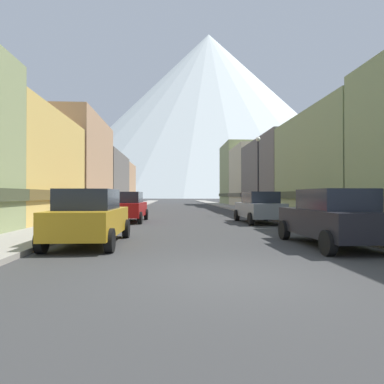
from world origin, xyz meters
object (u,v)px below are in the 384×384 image
(car_left_0, at_px, (90,217))
(potted_plant_0, at_px, (306,212))
(pedestrian_1, at_px, (118,203))
(parking_meter_near, at_px, (349,210))
(potted_plant_1, at_px, (349,217))
(car_left_1, at_px, (128,207))
(potted_plant_2, at_px, (90,208))
(car_right_1, at_px, (259,207))
(pedestrian_0, at_px, (379,215))
(car_right_0, at_px, (332,217))
(streetlamp_right, at_px, (258,163))

(car_left_0, height_order, potted_plant_0, car_left_0)
(potted_plant_0, distance_m, pedestrian_1, 17.77)
(parking_meter_near, bearing_deg, potted_plant_1, 62.38)
(car_left_1, height_order, potted_plant_0, car_left_1)
(car_left_0, relative_size, potted_plant_2, 4.58)
(potted_plant_1, height_order, pedestrian_1, pedestrian_1)
(car_right_1, distance_m, potted_plant_2, 12.08)
(potted_plant_2, xyz_separation_m, pedestrian_0, (13.25, -12.75, 0.23))
(car_left_0, height_order, potted_plant_1, car_left_0)
(car_left_0, height_order, car_left_1, same)
(car_right_1, distance_m, parking_meter_near, 6.51)
(car_right_0, bearing_deg, parking_meter_near, 53.06)
(potted_plant_0, bearing_deg, pedestrian_0, -95.07)
(car_right_1, distance_m, pedestrian_0, 7.74)
(car_left_0, bearing_deg, car_right_1, 46.48)
(parking_meter_near, distance_m, pedestrian_0, 1.24)
(car_left_1, height_order, car_right_1, same)
(car_left_0, relative_size, car_right_0, 0.99)
(car_right_0, relative_size, parking_meter_near, 3.33)
(car_right_0, bearing_deg, potted_plant_2, 127.23)
(car_right_0, relative_size, streetlamp_right, 0.76)
(car_left_0, distance_m, car_right_0, 7.64)
(pedestrian_1, bearing_deg, car_left_1, -78.21)
(parking_meter_near, distance_m, streetlamp_right, 12.79)
(potted_plant_2, bearing_deg, pedestrian_1, 84.31)
(streetlamp_right, bearing_deg, car_left_0, -122.75)
(car_right_0, bearing_deg, pedestrian_1, 114.81)
(parking_meter_near, xyz_separation_m, potted_plant_0, (1.25, 7.32, -0.44))
(potted_plant_1, bearing_deg, streetlamp_right, 99.33)
(car_left_1, relative_size, car_right_1, 1.00)
(pedestrian_1, bearing_deg, car_left_0, -83.33)
(potted_plant_2, relative_size, pedestrian_1, 0.60)
(car_left_1, distance_m, potted_plant_2, 5.28)
(pedestrian_1, xyz_separation_m, streetlamp_right, (11.60, -6.72, 3.10))
(potted_plant_0, relative_size, potted_plant_2, 0.86)
(streetlamp_right, bearing_deg, car_right_0, -95.89)
(car_left_1, distance_m, potted_plant_1, 11.92)
(potted_plant_1, bearing_deg, potted_plant_2, 146.59)
(car_left_1, xyz_separation_m, car_right_0, (7.60, -10.02, 0.00))
(car_left_1, relative_size, pedestrian_1, 2.76)
(car_right_0, height_order, potted_plant_0, car_right_0)
(potted_plant_2, bearing_deg, parking_meter_near, -42.35)
(parking_meter_near, bearing_deg, car_left_0, -169.35)
(car_right_0, height_order, parking_meter_near, car_right_0)
(pedestrian_0, bearing_deg, car_right_0, -149.19)
(potted_plant_1, relative_size, potted_plant_2, 0.86)
(car_right_1, bearing_deg, pedestrian_1, 127.84)
(potted_plant_0, relative_size, pedestrian_0, 0.51)
(car_right_0, distance_m, potted_plant_2, 17.85)
(pedestrian_0, bearing_deg, potted_plant_1, 77.97)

